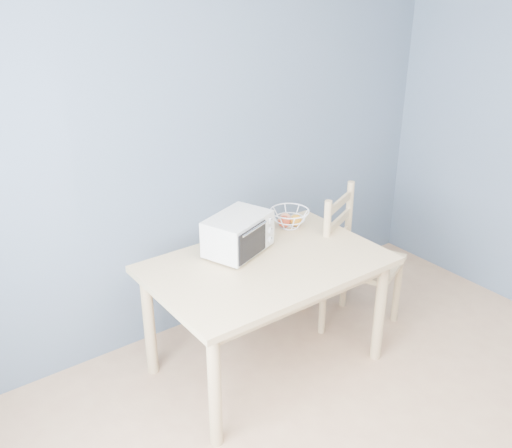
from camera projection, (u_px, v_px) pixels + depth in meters
dining_table at (267, 277)px, 3.42m from camera, size 1.40×0.90×0.75m
toaster_oven at (237, 235)px, 3.43m from camera, size 0.48×0.41×0.24m
fruit_basket at (289, 218)px, 3.80m from camera, size 0.34×0.34×0.12m
dining_chair at (357, 264)px, 3.90m from camera, size 0.61×0.61×1.00m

